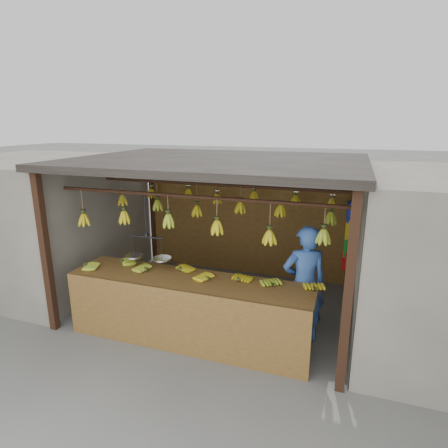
% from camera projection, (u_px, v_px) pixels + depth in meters
% --- Properties ---
extents(ground, '(80.00, 80.00, 0.00)m').
position_uv_depth(ground, '(218.00, 304.00, 6.23)').
color(ground, '#5B5B57').
extents(stall, '(4.30, 3.30, 2.40)m').
position_uv_depth(stall, '(225.00, 183.00, 6.01)').
color(stall, black).
rests_on(stall, ground).
extents(neighbor_left, '(3.00, 3.00, 2.30)m').
position_uv_depth(neighbor_left, '(39.00, 219.00, 7.06)').
color(neighbor_left, slate).
rests_on(neighbor_left, ground).
extents(counter, '(3.46, 0.76, 0.96)m').
position_uv_depth(counter, '(186.00, 296.00, 4.93)').
color(counter, brown).
rests_on(counter, ground).
extents(hanging_bananas, '(3.61, 2.26, 0.39)m').
position_uv_depth(hanging_bananas, '(217.00, 209.00, 5.80)').
color(hanging_bananas, '#B9A413').
rests_on(hanging_bananas, ground).
extents(balance_scale, '(0.68, 0.28, 0.92)m').
position_uv_depth(balance_scale, '(148.00, 254.00, 5.23)').
color(balance_scale, black).
rests_on(balance_scale, ground).
extents(vendor, '(0.71, 0.61, 1.64)m').
position_uv_depth(vendor, '(304.00, 284.00, 5.01)').
color(vendor, '#3359A5').
rests_on(vendor, ground).
extents(bag_bundles, '(0.08, 0.26, 1.22)m').
position_uv_depth(bag_bundles, '(347.00, 237.00, 6.60)').
color(bag_bundles, '#1426BF').
rests_on(bag_bundles, ground).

